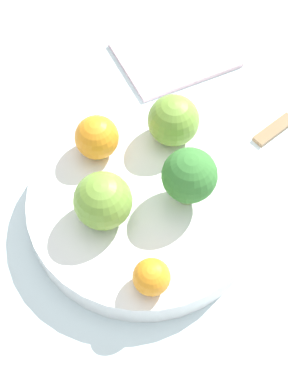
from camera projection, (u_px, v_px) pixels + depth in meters
The scene contains 10 objects.
ground_plane at pixel (144, 221), 0.62m from camera, with size 6.00×6.00×0.00m, color gray.
table_surface at pixel (144, 217), 0.62m from camera, with size 1.20×1.20×0.02m.
bowl at pixel (144, 205), 0.59m from camera, with size 0.26×0.26×0.04m.
broccoli at pixel (189, 176), 0.54m from camera, with size 0.06×0.06×0.07m.
apple_red at pixel (103, 201), 0.54m from camera, with size 0.06×0.06×0.06m.
apple_green at pixel (173, 120), 0.59m from camera, with size 0.06×0.06×0.06m.
orange_front at pixel (152, 277), 0.51m from camera, with size 0.04×0.04×0.04m.
orange_back at pixel (97, 137), 0.59m from camera, with size 0.05×0.05×0.05m.
napkin at pixel (175, 55), 0.73m from camera, with size 0.17×0.18×0.01m.
spoon at pixel (274, 130), 0.67m from camera, with size 0.03×0.06×0.01m.
Camera 1 is at (-0.19, 0.23, 0.55)m, focal length 50.00 mm.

